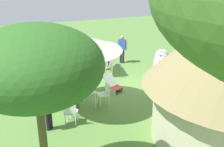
{
  "coord_description": "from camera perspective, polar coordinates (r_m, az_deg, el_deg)",
  "views": [
    {
      "loc": [
        4.97,
        10.58,
        5.21
      ],
      "look_at": [
        0.94,
        0.39,
        1.0
      ],
      "focal_mm": 43.95,
      "sensor_mm": 36.0,
      "label": 1
    }
  ],
  "objects": [
    {
      "name": "standing_watcher",
      "position": [
        15.9,
        2.12,
        5.64
      ],
      "size": [
        0.46,
        0.46,
        1.66
      ],
      "rotation": [
        0.0,
        0.0,
        -0.79
      ],
      "color": "black",
      "rests_on": "ground_plane"
    },
    {
      "name": "striped_lounge_chair",
      "position": [
        12.37,
        0.3,
        -2.56
      ],
      "size": [
        0.81,
        0.94,
        0.67
      ],
      "rotation": [
        0.0,
        0.0,
        0.44
      ],
      "color": "#CE4336",
      "rests_on": "ground_plane"
    },
    {
      "name": "acacia_tree_far_lawn",
      "position": [
        5.81,
        -15.67,
        1.47
      ],
      "size": [
        2.87,
        2.87,
        4.22
      ],
      "color": "#4D4D25",
      "rests_on": "ground_plane"
    },
    {
      "name": "patio_dining_table",
      "position": [
        10.75,
        -7.22,
        -4.23
      ],
      "size": [
        1.46,
        1.29,
        0.74
      ],
      "rotation": [
        0.0,
        0.0,
        0.3
      ],
      "color": "silver",
      "rests_on": "ground_plane"
    },
    {
      "name": "zebra_by_umbrella",
      "position": [
        13.89,
        -11.96,
        2.99
      ],
      "size": [
        1.68,
        1.69,
        1.56
      ],
      "rotation": [
        0.0,
        0.0,
        2.36
      ],
      "color": "silver",
      "rests_on": "ground_plane"
    },
    {
      "name": "zebra_nearest_camera",
      "position": [
        14.28,
        -1.33,
        3.93
      ],
      "size": [
        0.89,
        2.13,
        1.56
      ],
      "rotation": [
        0.0,
        0.0,
        2.97
      ],
      "color": "silver",
      "rests_on": "ground_plane"
    },
    {
      "name": "patio_chair_east_end",
      "position": [
        9.81,
        -8.61,
        -7.78
      ],
      "size": [
        0.58,
        0.57,
        0.9
      ],
      "rotation": [
        0.0,
        0.0,
        -3.61
      ],
      "color": "silver",
      "rests_on": "ground_plane"
    },
    {
      "name": "guest_beside_umbrella",
      "position": [
        9.44,
        -13.29,
        -5.91
      ],
      "size": [
        0.49,
        0.46,
        1.7
      ],
      "rotation": [
        0.0,
        0.0,
        0.68
      ],
      "color": "black",
      "rests_on": "ground_plane"
    },
    {
      "name": "shade_umbrella",
      "position": [
        10.05,
        -7.76,
        6.48
      ],
      "size": [
        3.5,
        3.5,
        3.03
      ],
      "color": "#503E28",
      "rests_on": "ground_plane"
    },
    {
      "name": "patio_chair_west_end",
      "position": [
        11.11,
        -1.45,
        -3.94
      ],
      "size": [
        0.42,
        0.44,
        0.9
      ],
      "rotation": [
        0.0,
        0.0,
        -1.57
      ],
      "color": "white",
      "rests_on": "ground_plane"
    },
    {
      "name": "zebra_toward_hut",
      "position": [
        13.68,
        10.16,
        2.57
      ],
      "size": [
        1.58,
        2.04,
        1.49
      ],
      "rotation": [
        0.0,
        0.0,
        5.68
      ],
      "color": "silver",
      "rests_on": "ground_plane"
    },
    {
      "name": "ground_plane",
      "position": [
        12.79,
        3.26,
        -3.05
      ],
      "size": [
        36.0,
        36.0,
        0.0
      ],
      "primitive_type": "plane",
      "color": "#5A853D"
    },
    {
      "name": "patio_chair_near_lawn",
      "position": [
        11.49,
        -11.78,
        -3.54
      ],
      "size": [
        0.61,
        0.6,
        0.9
      ],
      "rotation": [
        0.0,
        0.0,
        0.66
      ],
      "color": "white",
      "rests_on": "ground_plane"
    }
  ]
}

